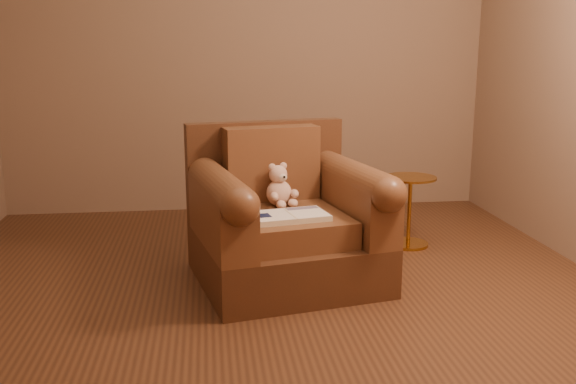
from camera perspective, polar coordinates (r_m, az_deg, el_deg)
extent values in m
plane|color=#53311C|center=(3.67, -1.50, -9.03)|extent=(4.00, 4.00, 0.00)
cube|color=#876A53|center=(5.40, -3.77, 12.65)|extent=(4.00, 0.02, 2.70)
cube|color=#876A53|center=(1.43, 6.44, 12.14)|extent=(4.00, 0.02, 2.70)
cube|color=#4D2D19|center=(3.81, -0.10, -5.90)|extent=(1.18, 1.14, 0.28)
cube|color=#4D2D19|center=(4.09, -2.03, 1.97)|extent=(1.01, 0.30, 0.62)
cube|color=brown|center=(3.70, 0.15, -2.96)|extent=(0.71, 0.81, 0.15)
cube|color=brown|center=(3.95, -1.48, 2.56)|extent=(0.60, 0.28, 0.45)
cube|color=brown|center=(3.57, -5.97, -2.19)|extent=(0.37, 0.88, 0.32)
cube|color=brown|center=(3.82, 5.87, -1.18)|extent=(0.37, 0.88, 0.32)
cylinder|color=brown|center=(3.53, -6.03, 0.34)|extent=(0.37, 0.88, 0.20)
cylinder|color=brown|center=(3.79, 5.93, 1.19)|extent=(0.37, 0.88, 0.20)
ellipsoid|color=beige|center=(3.84, -0.81, -0.09)|extent=(0.15, 0.14, 0.16)
sphere|color=beige|center=(3.82, -0.89, 1.57)|extent=(0.11, 0.11, 0.11)
ellipsoid|color=beige|center=(3.80, -1.43, 2.22)|extent=(0.04, 0.03, 0.04)
ellipsoid|color=beige|center=(3.84, -0.42, 2.33)|extent=(0.04, 0.03, 0.04)
ellipsoid|color=beige|center=(3.78, -0.47, 1.29)|extent=(0.05, 0.04, 0.04)
sphere|color=black|center=(3.77, -0.33, 1.34)|extent=(0.02, 0.02, 0.02)
ellipsoid|color=beige|center=(3.75, -1.23, -0.40)|extent=(0.05, 0.10, 0.05)
ellipsoid|color=beige|center=(3.82, 0.58, -0.15)|extent=(0.05, 0.10, 0.05)
ellipsoid|color=beige|center=(3.75, -0.62, -1.14)|extent=(0.06, 0.10, 0.05)
ellipsoid|color=beige|center=(3.79, 0.44, -0.99)|extent=(0.06, 0.10, 0.05)
cube|color=beige|center=(3.54, 0.17, -2.18)|extent=(0.45, 0.32, 0.03)
cube|color=white|center=(3.51, -1.42, -2.07)|extent=(0.24, 0.28, 0.00)
cube|color=white|center=(3.57, 1.73, -1.80)|extent=(0.24, 0.28, 0.00)
cube|color=beige|center=(3.54, 0.17, -1.92)|extent=(0.06, 0.24, 0.00)
cube|color=#0F1638|center=(3.49, -2.14, -2.10)|extent=(0.08, 0.10, 0.00)
cube|color=slate|center=(3.65, 1.26, -1.44)|extent=(0.19, 0.09, 0.00)
cylinder|color=#B88332|center=(4.59, 10.60, -4.56)|extent=(0.28, 0.28, 0.02)
cylinder|color=#B88332|center=(4.53, 10.73, -1.71)|extent=(0.03, 0.03, 0.46)
cylinder|color=#B88332|center=(4.47, 10.85, 1.25)|extent=(0.35, 0.35, 0.02)
cylinder|color=#B88332|center=(4.47, 10.85, 1.11)|extent=(0.03, 0.03, 0.02)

